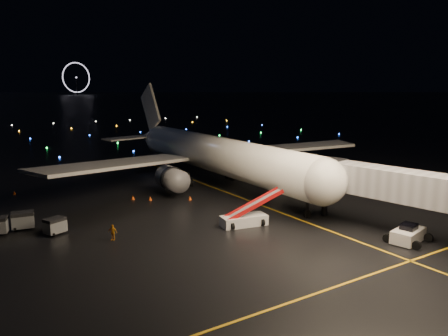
{
  "coord_description": "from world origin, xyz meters",
  "views": [
    {
      "loc": [
        -20.05,
        -30.83,
        14.6
      ],
      "look_at": [
        7.31,
        12.0,
        5.0
      ],
      "focal_mm": 35.0,
      "sensor_mm": 36.0,
      "label": 1
    }
  ],
  "objects_px": {
    "airliner": "(205,133)",
    "baggage_cart_1": "(55,226)",
    "belt_loader": "(244,210)",
    "pushback_tug": "(408,233)",
    "baggage_cart_0": "(23,221)",
    "crew_c": "(113,232)"
  },
  "relations": [
    {
      "from": "airliner",
      "to": "baggage_cart_1",
      "type": "relative_size",
      "value": 27.4
    },
    {
      "from": "crew_c",
      "to": "baggage_cart_1",
      "type": "bearing_deg",
      "value": 179.32
    },
    {
      "from": "baggage_cart_0",
      "to": "baggage_cart_1",
      "type": "distance_m",
      "value": 4.18
    },
    {
      "from": "crew_c",
      "to": "pushback_tug",
      "type": "bearing_deg",
      "value": 13.94
    },
    {
      "from": "pushback_tug",
      "to": "baggage_cart_0",
      "type": "bearing_deg",
      "value": 128.54
    },
    {
      "from": "crew_c",
      "to": "baggage_cart_0",
      "type": "xyz_separation_m",
      "value": [
        -6.74,
        8.2,
        0.12
      ]
    },
    {
      "from": "pushback_tug",
      "to": "baggage_cart_0",
      "type": "distance_m",
      "value": 38.41
    },
    {
      "from": "airliner",
      "to": "baggage_cart_0",
      "type": "relative_size",
      "value": 24.89
    },
    {
      "from": "baggage_cart_1",
      "to": "belt_loader",
      "type": "bearing_deg",
      "value": -47.63
    },
    {
      "from": "pushback_tug",
      "to": "belt_loader",
      "type": "relative_size",
      "value": 0.53
    },
    {
      "from": "baggage_cart_0",
      "to": "belt_loader",
      "type": "bearing_deg",
      "value": -20.14
    },
    {
      "from": "crew_c",
      "to": "baggage_cart_1",
      "type": "relative_size",
      "value": 0.81
    },
    {
      "from": "baggage_cart_0",
      "to": "airliner",
      "type": "bearing_deg",
      "value": 29.45
    },
    {
      "from": "crew_c",
      "to": "baggage_cart_0",
      "type": "distance_m",
      "value": 10.61
    },
    {
      "from": "airliner",
      "to": "baggage_cart_1",
      "type": "bearing_deg",
      "value": -151.34
    },
    {
      "from": "baggage_cart_1",
      "to": "airliner",
      "type": "bearing_deg",
      "value": 4.86
    },
    {
      "from": "belt_loader",
      "to": "pushback_tug",
      "type": "bearing_deg",
      "value": -40.72
    },
    {
      "from": "belt_loader",
      "to": "crew_c",
      "type": "bearing_deg",
      "value": 176.75
    },
    {
      "from": "airliner",
      "to": "pushback_tug",
      "type": "bearing_deg",
      "value": -85.27
    },
    {
      "from": "airliner",
      "to": "crew_c",
      "type": "bearing_deg",
      "value": -138.32
    },
    {
      "from": "baggage_cart_0",
      "to": "baggage_cart_1",
      "type": "relative_size",
      "value": 1.1
    },
    {
      "from": "belt_loader",
      "to": "baggage_cart_0",
      "type": "xyz_separation_m",
      "value": [
        -19.93,
        11.3,
        -0.83
      ]
    }
  ]
}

